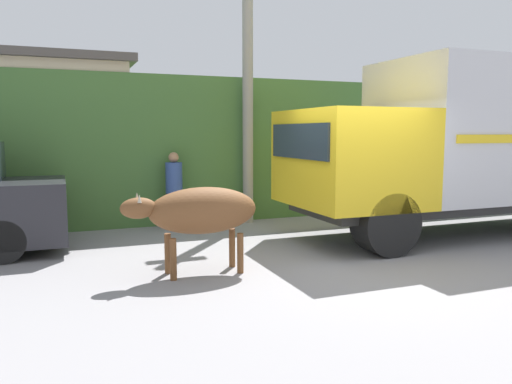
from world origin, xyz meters
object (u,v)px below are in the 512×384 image
at_px(cargo_truck, 466,142).
at_px(utility_pole, 248,83).
at_px(pedestrian_on_hill, 174,187).
at_px(brown_cow, 200,211).

height_order(cargo_truck, utility_pole, utility_pole).
relative_size(cargo_truck, utility_pole, 1.14).
xyz_separation_m(pedestrian_on_hill, utility_pole, (1.63, 0.09, 2.14)).
distance_m(cargo_truck, utility_pole, 4.50).
relative_size(cargo_truck, pedestrian_on_hill, 4.24).
bearing_deg(utility_pole, cargo_truck, -37.50).
distance_m(brown_cow, pedestrian_on_hill, 3.42).
bearing_deg(utility_pole, brown_cow, -119.88).
bearing_deg(pedestrian_on_hill, cargo_truck, 128.78).
relative_size(brown_cow, utility_pole, 0.33).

